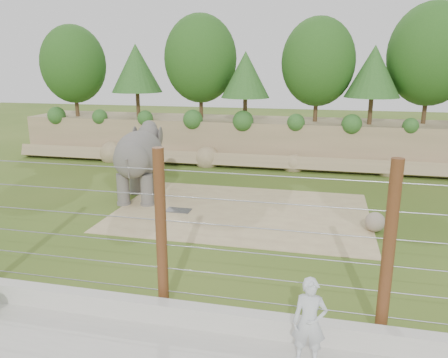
% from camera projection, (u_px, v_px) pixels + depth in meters
% --- Properties ---
extents(ground, '(90.00, 90.00, 0.00)m').
position_uv_depth(ground, '(211.00, 239.00, 14.88)').
color(ground, '#375518').
rests_on(ground, ground).
extents(back_embankment, '(30.00, 5.52, 8.77)m').
position_uv_depth(back_embankment, '(274.00, 96.00, 25.67)').
color(back_embankment, '#8B7856').
rests_on(back_embankment, ground).
extents(dirt_patch, '(10.00, 7.00, 0.02)m').
position_uv_depth(dirt_patch, '(242.00, 212.00, 17.59)').
color(dirt_patch, tan).
rests_on(dirt_patch, ground).
extents(drain_grate, '(1.00, 0.60, 0.03)m').
position_uv_depth(drain_grate, '(178.00, 210.00, 17.68)').
color(drain_grate, '#262628').
rests_on(drain_grate, dirt_patch).
extents(elephant, '(2.15, 4.08, 3.15)m').
position_uv_depth(elephant, '(140.00, 164.00, 18.87)').
color(elephant, '#5A5550').
rests_on(elephant, ground).
extents(stone_ball, '(0.70, 0.70, 0.70)m').
position_uv_depth(stone_ball, '(375.00, 222.00, 15.41)').
color(stone_ball, gray).
rests_on(stone_ball, dirt_patch).
extents(retaining_wall, '(26.00, 0.35, 0.50)m').
position_uv_depth(retaining_wall, '(156.00, 311.00, 10.10)').
color(retaining_wall, beige).
rests_on(retaining_wall, ground).
extents(barrier_fence, '(20.26, 0.26, 4.00)m').
position_uv_depth(barrier_fence, '(161.00, 232.00, 10.13)').
color(barrier_fence, '#553017').
rests_on(barrier_fence, ground).
extents(zookeeper, '(0.67, 0.45, 1.83)m').
position_uv_depth(zookeeper, '(309.00, 322.00, 8.48)').
color(zookeeper, silver).
rests_on(zookeeper, walkway).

